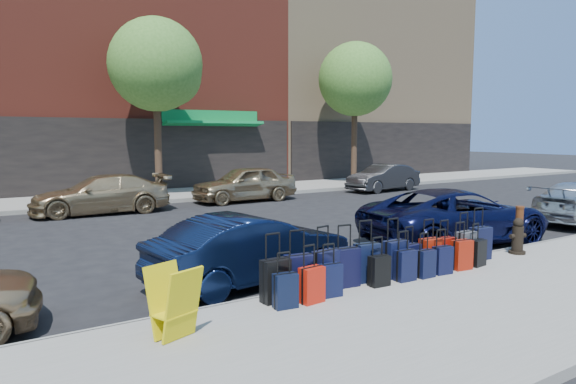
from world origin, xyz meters
TOP-DOWN VIEW (x-y plane):
  - ground at (0.00, 0.00)m, footprint 120.00×120.00m
  - sidewalk_near at (0.00, -6.50)m, footprint 60.00×4.00m
  - sidewalk_far at (0.00, 10.00)m, footprint 60.00×4.00m
  - curb_near at (0.00, -4.48)m, footprint 60.00×0.08m
  - curb_far at (0.00, 7.98)m, footprint 60.00×0.08m
  - building_right at (16.00, 17.99)m, footprint 15.00×12.12m
  - tree_center at (0.64, 9.50)m, footprint 3.80×3.80m
  - tree_right at (11.14, 9.50)m, footprint 3.80×3.80m
  - suitcase_front_0 at (-2.44, -4.83)m, footprint 0.45×0.26m
  - suitcase_front_1 at (-1.97, -4.78)m, footprint 0.47×0.30m
  - suitcase_front_2 at (-1.46, -4.80)m, footprint 0.48×0.32m
  - suitcase_front_3 at (-1.02, -4.79)m, footprint 0.46×0.28m
  - suitcase_front_4 at (-0.52, -4.75)m, footprint 0.47×0.29m
  - suitcase_front_5 at (0.08, -4.82)m, footprint 0.45×0.25m
  - suitcase_front_6 at (0.51, -4.78)m, footprint 0.38×0.23m
  - suitcase_front_7 at (0.96, -4.84)m, footprint 0.42×0.26m
  - suitcase_front_8 at (1.48, -4.77)m, footprint 0.38×0.21m
  - suitcase_front_9 at (1.98, -4.84)m, footprint 0.44×0.26m
  - suitcase_front_10 at (2.49, -4.79)m, footprint 0.45×0.26m
  - suitcase_back_0 at (-2.47, -5.15)m, footprint 0.37×0.24m
  - suitcase_back_1 at (-2.00, -5.16)m, footprint 0.40×0.26m
  - suitcase_back_2 at (-1.57, -5.07)m, footprint 0.37×0.24m
  - suitcase_back_4 at (-0.54, -5.07)m, footprint 0.36×0.22m
  - suitcase_back_5 at (0.07, -5.08)m, footprint 0.38×0.23m
  - suitcase_back_6 at (0.53, -5.13)m, footprint 0.34×0.20m
  - suitcase_back_7 at (0.97, -5.13)m, footprint 0.37×0.24m
  - suitcase_back_8 at (1.52, -5.11)m, footprint 0.40×0.26m
  - suitcase_back_9 at (2.00, -5.10)m, footprint 0.38×0.25m
  - fire_hydrant at (3.61, -4.89)m, footprint 0.40×0.35m
  - bollard at (3.83, -4.76)m, footprint 0.18×0.18m
  - display_rack at (-4.25, -5.35)m, footprint 0.67×0.71m
  - car_near_1 at (-2.04, -3.32)m, footprint 4.00×1.84m
  - car_near_2 at (3.92, -3.00)m, footprint 5.15×2.83m
  - car_far_1 at (-2.47, 6.71)m, footprint 4.66×2.11m
  - car_far_2 at (3.16, 6.90)m, footprint 4.25×1.74m
  - car_far_3 at (10.48, 6.68)m, footprint 4.00×1.76m

SIDE VIEW (x-z plane):
  - ground at x=0.00m, z-range 0.00..0.00m
  - sidewalk_near at x=0.00m, z-range 0.00..0.15m
  - sidewalk_far at x=0.00m, z-range 0.00..0.15m
  - curb_near at x=0.00m, z-range 0.00..0.15m
  - curb_far at x=0.00m, z-range 0.00..0.15m
  - suitcase_back_6 at x=0.53m, z-range 0.00..0.81m
  - suitcase_back_7 at x=0.97m, z-range -0.01..0.82m
  - suitcase_back_0 at x=-2.47m, z-range -0.01..0.83m
  - suitcase_back_9 at x=2.00m, z-range -0.01..0.83m
  - suitcase_back_4 at x=-0.54m, z-range -0.01..0.83m
  - suitcase_back_2 at x=-1.57m, z-range -0.01..0.84m
  - suitcase_front_6 at x=0.51m, z-range -0.01..0.86m
  - suitcase_back_5 at x=0.07m, z-range -0.02..0.87m
  - suitcase_back_1 at x=-2.00m, z-range -0.02..0.88m
  - suitcase_front_8 at x=1.48m, z-range -0.02..0.88m
  - suitcase_back_8 at x=1.52m, z-range -0.02..0.89m
  - suitcase_front_7 at x=0.96m, z-range -0.03..0.95m
  - suitcase_front_9 at x=1.98m, z-range -0.04..0.98m
  - suitcase_front_3 at x=-1.02m, z-range -0.05..1.01m
  - suitcase_front_1 at x=-1.97m, z-range -0.05..1.01m
  - suitcase_front_0 at x=-2.44m, z-range -0.05..1.02m
  - suitcase_front_5 at x=0.08m, z-range -0.05..1.02m
  - suitcase_front_10 at x=2.49m, z-range -0.05..1.02m
  - suitcase_front_2 at x=-1.46m, z-range -0.05..1.03m
  - suitcase_front_4 at x=-0.52m, z-range -0.05..1.03m
  - fire_hydrant at x=3.61m, z-range 0.12..0.89m
  - display_rack at x=-4.25m, z-range 0.14..1.06m
  - car_near_1 at x=-2.04m, z-range 0.00..1.27m
  - car_far_3 at x=10.48m, z-range 0.00..1.28m
  - car_far_1 at x=-2.47m, z-range 0.00..1.32m
  - bollard at x=3.83m, z-range 0.17..1.16m
  - car_near_2 at x=3.92m, z-range 0.00..1.37m
  - car_far_2 at x=3.16m, z-range 0.00..1.44m
  - tree_center at x=0.64m, z-range 1.78..9.05m
  - tree_right at x=11.14m, z-range 1.78..9.05m
  - building_right at x=16.00m, z-range -0.02..17.98m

